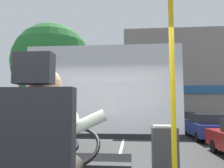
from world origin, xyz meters
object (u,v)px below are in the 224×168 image
Objects in this scene: parked_car_blue at (206,126)px; bus_driver at (46,146)px; handrail_pole at (173,95)px; fare_box at (165,165)px; parked_car_silver at (180,120)px.

bus_driver is at bearing -111.82° from parked_car_blue.
handrail_pole reaches higher than parked_car_blue.
handrail_pole reaches higher than fare_box.
parked_car_silver is (3.32, 15.80, -1.21)m from handrail_pole.
fare_box is (-0.01, 0.45, -0.68)m from handrail_pole.
handrail_pole is 0.51× the size of parked_car_blue.
fare_box is 0.19× the size of parked_car_silver.
fare_box reaches higher than parked_car_blue.
fare_box is (0.89, 0.92, -0.33)m from bus_driver.
parked_car_silver is at bearing 77.73° from fare_box.
bus_driver is 1.03× the size of fare_box.
fare_box is 0.19× the size of parked_car_blue.
bus_driver is 0.37× the size of handrail_pole.
handrail_pole is 2.74× the size of fare_box.
parked_car_blue is (4.61, 11.52, -0.85)m from bus_driver.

